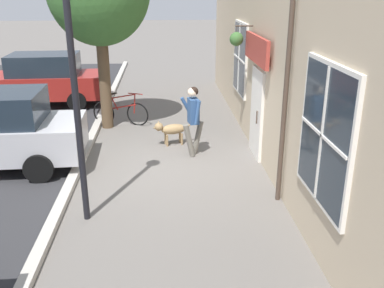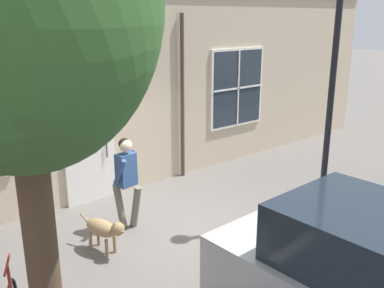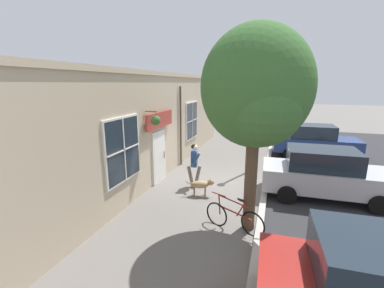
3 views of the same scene
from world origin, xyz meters
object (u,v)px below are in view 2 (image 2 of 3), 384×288
at_px(pedestrian_walking, 126,175).
at_px(street_tree_by_curb, 7,17).
at_px(dog_on_leash, 104,229).
at_px(street_lamp, 336,41).

height_order(pedestrian_walking, street_tree_by_curb, street_tree_by_curb).
bearing_deg(pedestrian_walking, dog_on_leash, -55.49).
height_order(dog_on_leash, street_tree_by_curb, street_tree_by_curb).
relative_size(street_tree_by_curb, street_lamp, 1.05).
bearing_deg(pedestrian_walking, street_lamp, 54.09).
relative_size(dog_on_leash, street_tree_by_curb, 0.19).
relative_size(pedestrian_walking, street_lamp, 0.33).
distance_m(street_tree_by_curb, street_lamp, 5.37).
relative_size(dog_on_leash, street_lamp, 0.20).
height_order(dog_on_leash, street_lamp, street_lamp).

